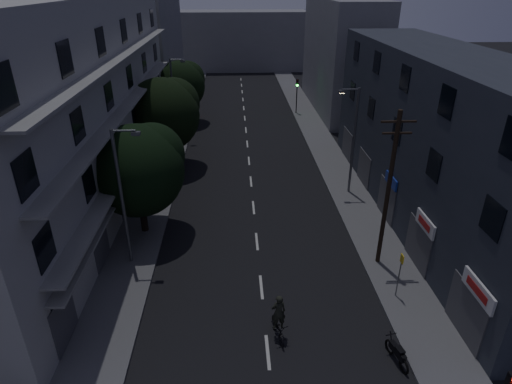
{
  "coord_description": "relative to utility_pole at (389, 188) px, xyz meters",
  "views": [
    {
      "loc": [
        -1.24,
        -11.82,
        14.84
      ],
      "look_at": [
        0.0,
        12.0,
        3.0
      ],
      "focal_mm": 30.0,
      "sensor_mm": 36.0,
      "label": 1
    }
  ],
  "objects": [
    {
      "name": "lane_markings",
      "position": [
        -6.91,
        22.93,
        -4.86
      ],
      "size": [
        0.15,
        60.5,
        0.01
      ],
      "color": "beige",
      "rests_on": "ground"
    },
    {
      "name": "building_far_right",
      "position": [
        5.09,
        33.68,
        1.63
      ],
      "size": [
        6.0,
        20.0,
        13.0
      ],
      "primitive_type": "cube",
      "color": "slate",
      "rests_on": "ground"
    },
    {
      "name": "building_right",
      "position": [
        5.08,
        5.68,
        0.63
      ],
      "size": [
        6.19,
        28.0,
        11.0
      ],
      "color": "#282D37",
      "rests_on": "ground"
    },
    {
      "name": "tree_near",
      "position": [
        -14.1,
        4.28,
        -0.27
      ],
      "size": [
        5.77,
        5.77,
        7.11
      ],
      "color": "black",
      "rests_on": "sidewalk_left"
    },
    {
      "name": "street_lamp_left_near",
      "position": [
        -14.23,
        0.8,
        -0.27
      ],
      "size": [
        1.51,
        0.25,
        8.0
      ],
      "color": "slate",
      "rests_on": "sidewalk_left"
    },
    {
      "name": "building_left",
      "position": [
        -18.89,
        9.68,
        2.13
      ],
      "size": [
        7.0,
        36.0,
        14.0
      ],
      "color": "#A2A29D",
      "rests_on": "ground"
    },
    {
      "name": "sidewalk_left",
      "position": [
        -14.41,
        16.68,
        -4.79
      ],
      "size": [
        3.0,
        90.0,
        0.15
      ],
      "primitive_type": "cube",
      "color": "#565659",
      "rests_on": "ground"
    },
    {
      "name": "ground",
      "position": [
        -6.91,
        16.68,
        -4.87
      ],
      "size": [
        160.0,
        160.0,
        0.0
      ],
      "primitive_type": "plane",
      "color": "black",
      "rests_on": "ground"
    },
    {
      "name": "tree_far",
      "position": [
        -14.08,
        28.32,
        -0.43
      ],
      "size": [
        5.54,
        5.54,
        6.85
      ],
      "color": "black",
      "rests_on": "sidewalk_left"
    },
    {
      "name": "motorcycle",
      "position": [
        -1.39,
        -7.11,
        -4.42
      ],
      "size": [
        0.63,
        1.76,
        1.14
      ],
      "rotation": [
        0.0,
        0.0,
        0.22
      ],
      "color": "black",
      "rests_on": "ground"
    },
    {
      "name": "bus_stop_sign",
      "position": [
        0.0,
        -3.04,
        -2.98
      ],
      "size": [
        0.06,
        0.35,
        2.52
      ],
      "color": "#595B60",
      "rests_on": "sidewalk_right"
    },
    {
      "name": "building_far_left",
      "position": [
        -18.91,
        39.68,
        3.13
      ],
      "size": [
        6.0,
        20.0,
        16.0
      ],
      "primitive_type": "cube",
      "color": "slate",
      "rests_on": "ground"
    },
    {
      "name": "utility_pole",
      "position": [
        0.0,
        0.0,
        0.0
      ],
      "size": [
        1.8,
        0.24,
        9.0
      ],
      "color": "black",
      "rests_on": "sidewalk_right"
    },
    {
      "name": "street_lamp_left_far",
      "position": [
        -14.04,
        22.33,
        -0.27
      ],
      "size": [
        1.51,
        0.25,
        8.0
      ],
      "color": "#585B60",
      "rests_on": "sidewalk_left"
    },
    {
      "name": "cyclist",
      "position": [
        -6.37,
        -5.37,
        -4.08
      ],
      "size": [
        0.98,
        1.94,
        2.34
      ],
      "rotation": [
        0.0,
        0.0,
        0.19
      ],
      "color": "black",
      "rests_on": "ground"
    },
    {
      "name": "tree_mid",
      "position": [
        -14.1,
        15.29,
        0.05
      ],
      "size": [
        6.2,
        6.2,
        7.63
      ],
      "color": "black",
      "rests_on": "sidewalk_left"
    },
    {
      "name": "street_lamp_right",
      "position": [
        0.45,
        9.19,
        -0.27
      ],
      "size": [
        1.51,
        0.25,
        8.0
      ],
      "color": "#57575E",
      "rests_on": "sidewalk_right"
    },
    {
      "name": "building_far_end",
      "position": [
        -6.91,
        61.68,
        0.13
      ],
      "size": [
        24.0,
        8.0,
        10.0
      ],
      "primitive_type": "cube",
      "color": "slate",
      "rests_on": "ground"
    },
    {
      "name": "traffic_signal_far_right",
      "position": [
        -0.52,
        31.17,
        -1.77
      ],
      "size": [
        0.28,
        0.37,
        4.1
      ],
      "color": "black",
      "rests_on": "sidewalk_right"
    },
    {
      "name": "traffic_signal_far_left",
      "position": [
        -13.34,
        30.97,
        -1.77
      ],
      "size": [
        0.28,
        0.37,
        4.1
      ],
      "color": "black",
      "rests_on": "sidewalk_left"
    },
    {
      "name": "sidewalk_right",
      "position": [
        0.59,
        16.68,
        -4.79
      ],
      "size": [
        3.0,
        90.0,
        0.15
      ],
      "primitive_type": "cube",
      "color": "#565659",
      "rests_on": "ground"
    }
  ]
}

